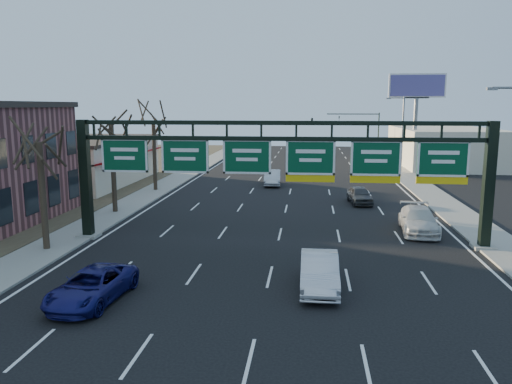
# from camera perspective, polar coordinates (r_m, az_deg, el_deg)

# --- Properties ---
(ground) EXTENTS (160.00, 160.00, 0.00)m
(ground) POSITION_cam_1_polar(r_m,az_deg,el_deg) (22.17, 1.14, -11.36)
(ground) COLOR black
(ground) RESTS_ON ground
(sidewalk_left) EXTENTS (3.00, 120.00, 0.12)m
(sidewalk_left) POSITION_cam_1_polar(r_m,az_deg,el_deg) (43.87, -13.35, -0.88)
(sidewalk_left) COLOR gray
(sidewalk_left) RESTS_ON ground
(sidewalk_right) EXTENTS (3.00, 120.00, 0.12)m
(sidewalk_right) POSITION_cam_1_polar(r_m,az_deg,el_deg) (42.80, 20.98, -1.53)
(sidewalk_right) COLOR gray
(sidewalk_right) RESTS_ON ground
(dirt_strip_left) EXTENTS (21.00, 120.00, 0.06)m
(dirt_strip_left) POSITION_cam_1_polar(r_m,az_deg,el_deg) (49.29, -26.84, -0.55)
(dirt_strip_left) COLOR #473D2B
(dirt_strip_left) RESTS_ON ground
(lane_markings) EXTENTS (21.60, 120.00, 0.01)m
(lane_markings) POSITION_cam_1_polar(r_m,az_deg,el_deg) (41.41, 3.59, -1.33)
(lane_markings) COLOR white
(lane_markings) RESTS_ON ground
(sign_gantry) EXTENTS (24.60, 1.20, 7.20)m
(sign_gantry) POSITION_cam_1_polar(r_m,az_deg,el_deg) (28.84, 2.90, 3.08)
(sign_gantry) COLOR black
(sign_gantry) RESTS_ON ground
(cream_strip) EXTENTS (10.90, 18.40, 4.70)m
(cream_strip) POSITION_cam_1_polar(r_m,az_deg,el_deg) (55.08, -18.88, 3.42)
(cream_strip) COLOR beige
(cream_strip) RESTS_ON ground
(building_right_distant) EXTENTS (12.00, 20.00, 5.00)m
(building_right_distant) POSITION_cam_1_polar(r_m,az_deg,el_deg) (73.11, 20.68, 4.88)
(building_right_distant) COLOR beige
(building_right_distant) RESTS_ON ground
(tree_gantry) EXTENTS (3.60, 3.60, 8.48)m
(tree_gantry) POSITION_cam_1_polar(r_m,az_deg,el_deg) (29.48, -23.69, 7.27)
(tree_gantry) COLOR black
(tree_gantry) RESTS_ON sidewalk_left
(tree_mid) EXTENTS (3.60, 3.60, 9.24)m
(tree_mid) POSITION_cam_1_polar(r_m,az_deg,el_deg) (38.47, -16.32, 9.21)
(tree_mid) COLOR black
(tree_mid) RESTS_ON sidewalk_left
(tree_far) EXTENTS (3.60, 3.60, 8.86)m
(tree_far) POSITION_cam_1_polar(r_m,az_deg,el_deg) (47.88, -11.70, 9.00)
(tree_far) COLOR black
(tree_far) RESTS_ON sidewalk_left
(streetlight_far) EXTENTS (2.15, 0.22, 9.00)m
(streetlight_far) POSITION_cam_1_polar(r_m,az_deg,el_deg) (61.59, 16.28, 6.72)
(streetlight_far) COLOR slate
(streetlight_far) RESTS_ON sidewalk_right
(billboard_right) EXTENTS (7.00, 0.50, 12.00)m
(billboard_right) POSITION_cam_1_polar(r_m,az_deg,el_deg) (66.90, 17.88, 10.27)
(billboard_right) COLOR slate
(billboard_right) RESTS_ON ground
(traffic_signal_mast) EXTENTS (10.16, 0.54, 7.00)m
(traffic_signal_mast) POSITION_cam_1_polar(r_m,az_deg,el_deg) (75.73, 9.23, 7.81)
(traffic_signal_mast) COLOR black
(traffic_signal_mast) RESTS_ON ground
(car_blue_suv) EXTENTS (2.68, 5.04, 1.35)m
(car_blue_suv) POSITION_cam_1_polar(r_m,az_deg,el_deg) (22.00, -18.22, -10.17)
(car_blue_suv) COLOR navy
(car_blue_suv) RESTS_ON ground
(car_silver_sedan) EXTENTS (1.67, 4.72, 1.55)m
(car_silver_sedan) POSITION_cam_1_polar(r_m,az_deg,el_deg) (22.50, 7.26, -9.01)
(car_silver_sedan) COLOR silver
(car_silver_sedan) RESTS_ON ground
(car_white_wagon) EXTENTS (2.62, 5.57, 1.57)m
(car_white_wagon) POSITION_cam_1_polar(r_m,az_deg,el_deg) (33.63, 18.08, -3.07)
(car_white_wagon) COLOR silver
(car_white_wagon) RESTS_ON ground
(car_grey_far) EXTENTS (2.10, 4.32, 1.42)m
(car_grey_far) POSITION_cam_1_polar(r_m,az_deg,el_deg) (42.19, 11.77, -0.34)
(car_grey_far) COLOR #383A3C
(car_grey_far) RESTS_ON ground
(car_silver_distant) EXTENTS (1.87, 4.70, 1.52)m
(car_silver_distant) POSITION_cam_1_polar(r_m,az_deg,el_deg) (50.92, 1.89, 1.64)
(car_silver_distant) COLOR silver
(car_silver_distant) RESTS_ON ground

